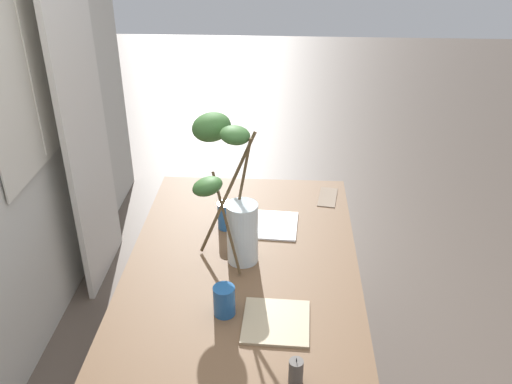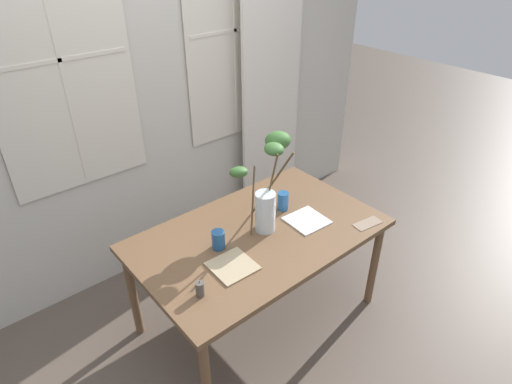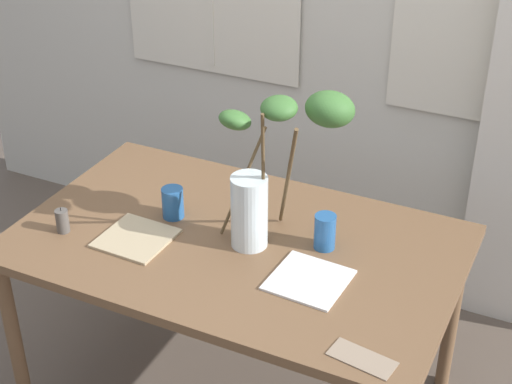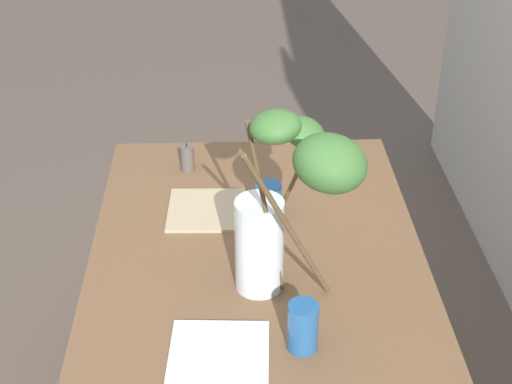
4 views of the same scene
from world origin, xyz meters
name	(u,v)px [view 1 (image 1 of 4)]	position (x,y,z in m)	size (l,w,h in m)	color
curtain_sheer_side	(75,70)	(0.92, 0.92, 1.25)	(0.59, 0.03, 2.51)	silver
dining_table	(242,280)	(0.00, 0.00, 0.67)	(1.53, 0.94, 0.73)	brown
vase_with_branches	(230,191)	(0.12, 0.05, 1.02)	(0.52, 0.32, 0.57)	silver
drinking_glass_blue_left	(224,301)	(-0.28, 0.04, 0.79)	(0.08, 0.08, 0.12)	#235693
drinking_glass_blue_right	(226,215)	(0.29, 0.09, 0.80)	(0.07, 0.07, 0.13)	#235693
plate_square_left	(276,322)	(-0.32, -0.15, 0.74)	(0.23, 0.23, 0.01)	tan
plate_square_right	(271,225)	(0.32, -0.11, 0.74)	(0.24, 0.24, 0.01)	white
napkin_folded	(328,197)	(0.59, -0.38, 0.74)	(0.19, 0.08, 0.00)	gray
pillar_candle	(296,371)	(-0.57, -0.21, 0.78)	(0.05, 0.05, 0.10)	#514C47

